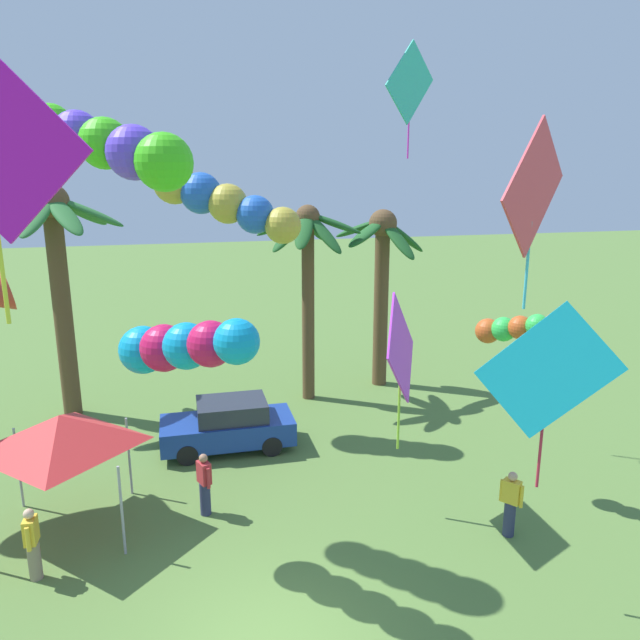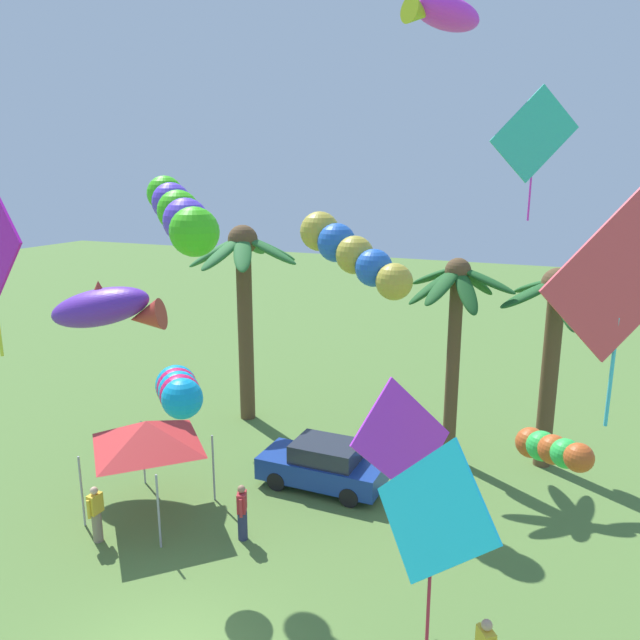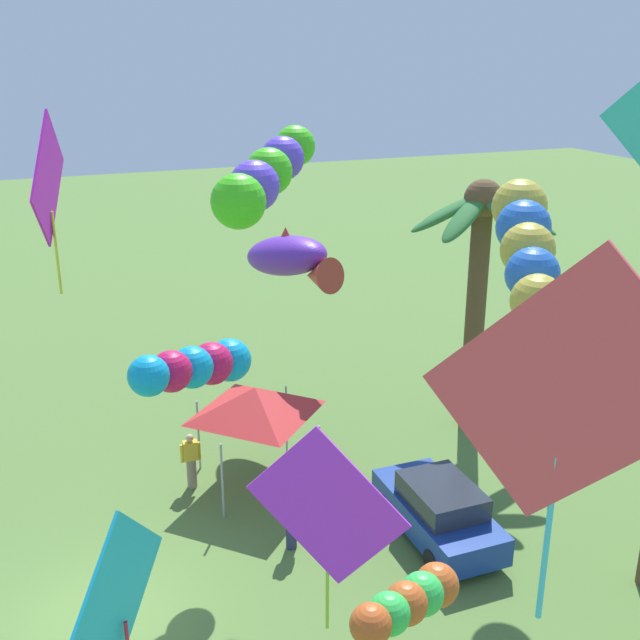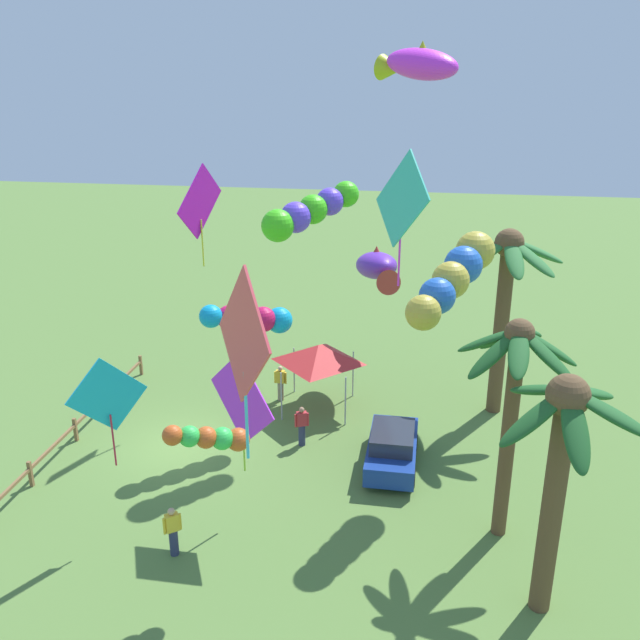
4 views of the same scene
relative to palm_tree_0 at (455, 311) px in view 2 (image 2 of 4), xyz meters
name	(u,v)px [view 2 (image 2 of 4)]	position (x,y,z in m)	size (l,w,h in m)	color
palm_tree_0	(455,311)	(0.00, 0.00, 0.00)	(3.73, 3.51, 6.98)	brown
palm_tree_1	(244,278)	(-8.17, 0.46, 0.47)	(4.26, 4.40, 7.73)	brown
palm_tree_2	(554,327)	(3.01, 0.84, -0.42)	(3.55, 3.65, 6.73)	brown
parked_car_0	(323,465)	(-3.21, -3.47, -4.49)	(3.91, 1.76, 1.51)	navy
spectator_1	(96,514)	(-7.65, -8.53, -4.42)	(0.26, 0.55, 1.59)	gray
spectator_2	(242,512)	(-4.11, -6.93, -4.42)	(0.36, 0.51, 1.59)	#2D3351
festival_tent	(147,434)	(-7.22, -6.80, -2.77)	(2.86, 2.86, 2.85)	#9E9EA3
kite_tube_0	(180,214)	(-5.62, -6.89, 3.41)	(3.40, 3.14, 1.82)	#3FD41A
kite_tube_1	(550,449)	(3.36, -7.87, -0.76)	(1.45, 2.01, 1.07)	#CE5620
kite_diamond_3	(623,278)	(4.35, -6.60, 2.42)	(2.92, 2.01, 4.87)	#F24550
kite_fish_4	(107,308)	(-10.23, -4.71, 0.17)	(4.03, 2.70, 1.82)	#612AB5
kite_diamond_5	(433,517)	(1.88, -11.37, -0.61)	(2.17, 1.45, 3.58)	#19BDE7
kite_tube_6	(178,390)	(-4.49, -8.86, -0.38)	(2.63, 3.00, 1.56)	#0F9AD8
kite_diamond_7	(402,441)	(0.45, -7.86, -1.15)	(1.55, 2.36, 3.87)	#C030F1
kite_tube_8	(350,252)	(-3.05, -1.75, 1.99)	(4.23, 2.78, 2.40)	gold
kite_fish_9	(443,13)	(-0.13, -3.13, 8.26)	(2.03, 2.42, 1.03)	#E231E7
kite_diamond_10	(534,136)	(2.27, -3.27, 5.26)	(1.95, 1.33, 3.24)	#33C7AD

